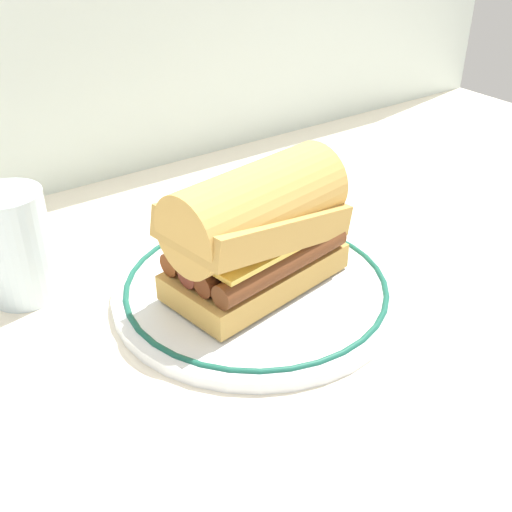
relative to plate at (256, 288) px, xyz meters
name	(u,v)px	position (x,y,z in m)	size (l,w,h in m)	color
ground_plane	(232,298)	(-0.02, 0.01, -0.01)	(1.50, 1.50, 0.00)	#EFE4CC
plate	(256,288)	(0.00, 0.00, 0.00)	(0.28, 0.28, 0.01)	white
sausage_sandwich	(256,228)	(0.00, 0.00, 0.07)	(0.19, 0.12, 0.12)	tan
drinking_glass	(18,253)	(-0.19, 0.13, 0.04)	(0.07, 0.07, 0.11)	silver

